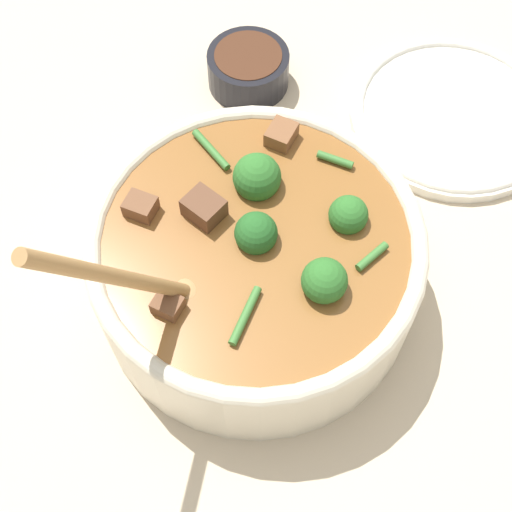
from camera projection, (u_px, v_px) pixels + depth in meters
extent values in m
plane|color=#C6B293|center=(256.00, 289.00, 0.69)|extent=(4.00, 4.00, 0.00)
cylinder|color=beige|center=(256.00, 266.00, 0.65)|extent=(0.30, 0.30, 0.09)
torus|color=beige|center=(256.00, 240.00, 0.61)|extent=(0.30, 0.30, 0.02)
cylinder|color=brown|center=(256.00, 257.00, 0.64)|extent=(0.27, 0.27, 0.06)
sphere|color=#235B23|center=(254.00, 230.00, 0.60)|extent=(0.04, 0.04, 0.04)
cylinder|color=#6B9956|center=(254.00, 246.00, 0.63)|extent=(0.01, 0.01, 0.02)
sphere|color=#2D6B28|center=(324.00, 281.00, 0.57)|extent=(0.04, 0.04, 0.04)
cylinder|color=#6B9956|center=(322.00, 296.00, 0.60)|extent=(0.01, 0.01, 0.02)
sphere|color=#2D6B28|center=(257.00, 177.00, 0.63)|extent=(0.04, 0.04, 0.04)
cylinder|color=#6B9956|center=(257.00, 197.00, 0.66)|extent=(0.02, 0.02, 0.02)
sphere|color=#2D6B28|center=(348.00, 215.00, 0.61)|extent=(0.03, 0.03, 0.03)
cylinder|color=#6B9956|center=(345.00, 230.00, 0.63)|extent=(0.01, 0.01, 0.02)
cube|color=brown|center=(281.00, 136.00, 0.66)|extent=(0.04, 0.04, 0.02)
cube|color=brown|center=(141.00, 208.00, 0.62)|extent=(0.03, 0.03, 0.02)
cube|color=brown|center=(204.00, 209.00, 0.61)|extent=(0.04, 0.04, 0.02)
cube|color=brown|center=(168.00, 306.00, 0.57)|extent=(0.03, 0.03, 0.02)
cylinder|color=#3D7533|center=(372.00, 256.00, 0.60)|extent=(0.02, 0.03, 0.01)
cylinder|color=#3D7533|center=(245.00, 316.00, 0.57)|extent=(0.04, 0.04, 0.01)
cylinder|color=#3D7533|center=(335.00, 160.00, 0.64)|extent=(0.03, 0.03, 0.01)
cylinder|color=#3D7533|center=(211.00, 150.00, 0.65)|extent=(0.05, 0.02, 0.01)
ellipsoid|color=#A87A47|center=(186.00, 291.00, 0.59)|extent=(0.04, 0.03, 0.01)
cylinder|color=#A87A47|center=(118.00, 277.00, 0.50)|extent=(0.04, 0.11, 0.18)
cylinder|color=black|center=(248.00, 69.00, 0.80)|extent=(0.09, 0.09, 0.04)
cylinder|color=#472819|center=(248.00, 60.00, 0.79)|extent=(0.08, 0.08, 0.01)
cylinder|color=silver|center=(452.00, 116.00, 0.79)|extent=(0.23, 0.23, 0.01)
torus|color=silver|center=(454.00, 112.00, 0.79)|extent=(0.22, 0.22, 0.01)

